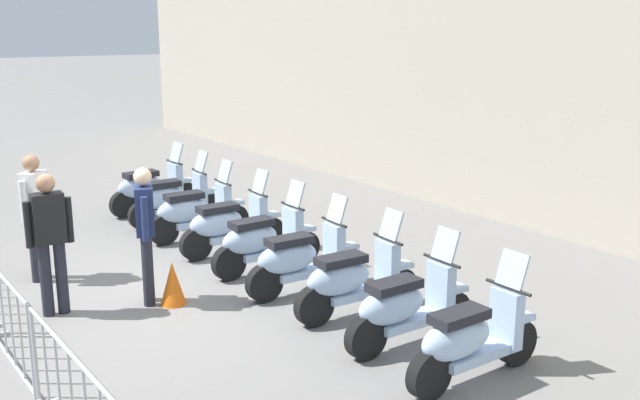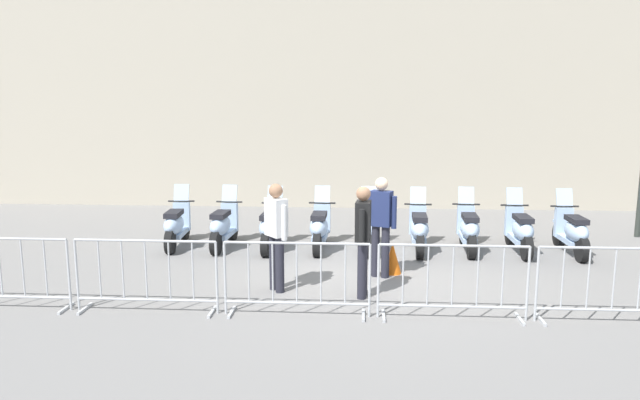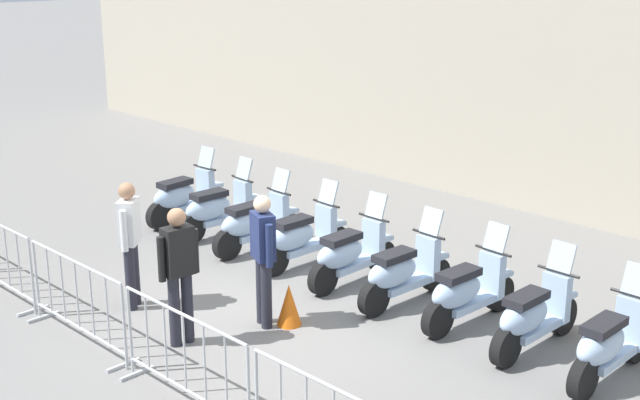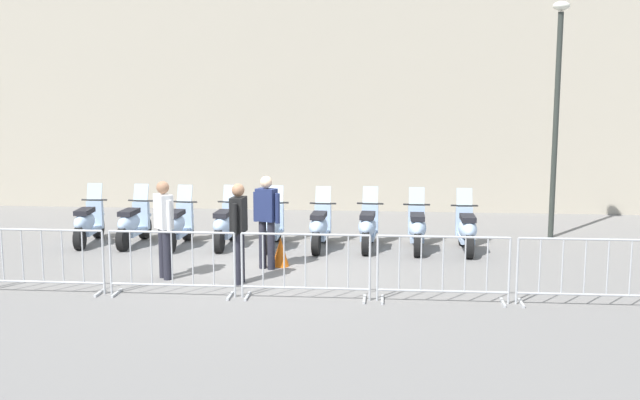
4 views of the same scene
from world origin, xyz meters
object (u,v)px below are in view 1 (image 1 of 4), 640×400
at_px(motorcycle_8, 470,340).
at_px(motorcycle_3, 228,225).
at_px(officer_mid_plaza, 35,210).
at_px(motorcycle_6, 353,280).
at_px(motorcycle_0, 150,189).
at_px(motorcycle_1, 172,199).
at_px(motorcycle_4, 262,241).
at_px(officer_near_row_end, 50,236).
at_px(traffic_cone, 173,283).
at_px(motorcycle_5, 301,260).
at_px(motorcycle_2, 194,212).
at_px(barrier_segment_3, 4,323).
at_px(officer_by_barriers, 145,228).
at_px(motorcycle_7, 405,307).

bearing_deg(motorcycle_8, motorcycle_3, -171.04).
distance_m(motorcycle_8, officer_mid_plaza, 6.08).
distance_m(motorcycle_6, motorcycle_8, 1.99).
bearing_deg(motorcycle_0, motorcycle_3, 9.21).
relative_size(motorcycle_8, officer_mid_plaza, 0.99).
xyz_separation_m(motorcycle_1, motorcycle_8, (6.87, 1.10, 0.00)).
distance_m(motorcycle_4, officer_near_row_end, 2.87).
xyz_separation_m(motorcycle_4, traffic_cone, (0.64, -1.45, -0.18)).
height_order(motorcycle_4, motorcycle_5, same).
xyz_separation_m(motorcycle_1, motorcycle_2, (0.99, 0.09, 0.00)).
bearing_deg(officer_near_row_end, motorcycle_5, 77.54).
distance_m(motorcycle_4, barrier_segment_3, 3.83).
distance_m(motorcycle_1, motorcycle_5, 3.97).
distance_m(motorcycle_2, motorcycle_8, 5.96).
bearing_deg(motorcycle_4, motorcycle_0, -170.81).
height_order(motorcycle_1, motorcycle_2, same).
relative_size(barrier_segment_3, officer_by_barriers, 1.18).
distance_m(motorcycle_3, barrier_segment_3, 4.23).
xyz_separation_m(motorcycle_1, barrier_segment_3, (4.63, -2.95, 0.07)).
distance_m(motorcycle_2, officer_by_barriers, 2.79).
xyz_separation_m(motorcycle_2, motorcycle_3, (0.97, 0.23, 0.00)).
bearing_deg(motorcycle_1, barrier_segment_3, -32.54).
relative_size(motorcycle_0, barrier_segment_3, 0.83).
bearing_deg(officer_by_barriers, motorcycle_4, 104.94).
bearing_deg(traffic_cone, motorcycle_4, 113.69).
distance_m(motorcycle_7, officer_near_row_end, 4.24).
xyz_separation_m(motorcycle_4, officer_mid_plaza, (-1.05, -2.84, 0.53)).
bearing_deg(motorcycle_3, motorcycle_7, 9.50).
bearing_deg(traffic_cone, barrier_segment_3, -62.21).
xyz_separation_m(motorcycle_0, barrier_segment_3, (5.60, -2.81, 0.07)).
distance_m(motorcycle_2, officer_near_row_end, 3.36).
height_order(officer_near_row_end, officer_by_barriers, same).
relative_size(officer_by_barriers, traffic_cone, 3.15).
height_order(motorcycle_7, traffic_cone, motorcycle_7).
height_order(motorcycle_6, motorcycle_7, same).
height_order(motorcycle_2, officer_by_barriers, officer_by_barriers).
height_order(motorcycle_5, traffic_cone, motorcycle_5).
bearing_deg(officer_by_barriers, barrier_segment_3, -54.63).
relative_size(officer_mid_plaza, officer_by_barriers, 1.00).
xyz_separation_m(motorcycle_2, motorcycle_5, (2.93, 0.54, 0.00)).
height_order(motorcycle_2, motorcycle_3, same).
distance_m(motorcycle_8, traffic_cone, 3.89).
bearing_deg(motorcycle_2, traffic_cone, -22.21).
relative_size(motorcycle_2, motorcycle_8, 1.00).
height_order(officer_mid_plaza, officer_by_barriers, same).
height_order(motorcycle_8, officer_by_barriers, officer_by_barriers).
bearing_deg(motorcycle_5, motorcycle_0, -170.97).
distance_m(motorcycle_1, motorcycle_6, 4.97).
xyz_separation_m(motorcycle_7, motorcycle_8, (0.99, 0.12, 0.00)).
bearing_deg(motorcycle_8, motorcycle_4, -171.09).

